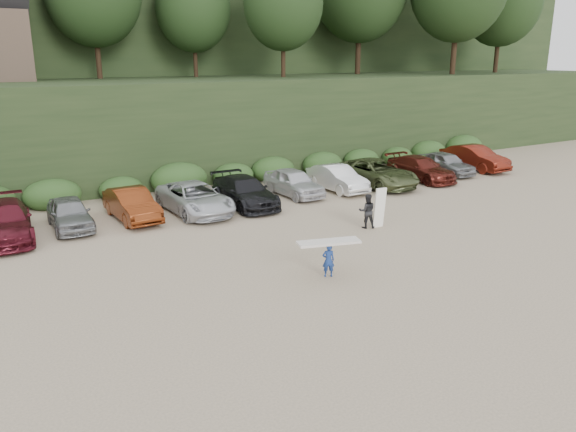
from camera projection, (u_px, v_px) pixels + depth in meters
ground at (364, 262)px, 21.12m from camera, size 120.00×120.00×0.00m
hillside_backdrop at (103, 9)px, 47.55m from camera, size 90.00×41.50×28.00m
parked_cars at (212, 194)px, 28.19m from camera, size 39.78×6.02×1.62m
child_surfer at (328, 252)px, 19.54m from camera, size 2.29×1.19×1.32m
adult_surfer at (368, 211)px, 25.11m from camera, size 1.24×0.88×1.85m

